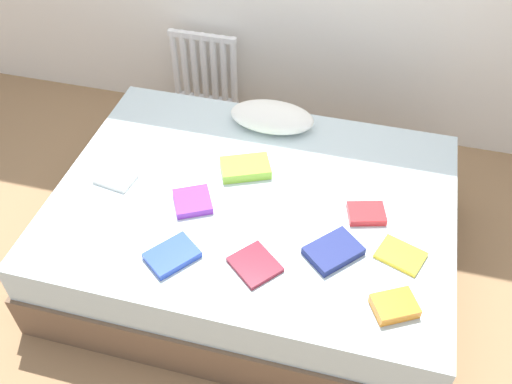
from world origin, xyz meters
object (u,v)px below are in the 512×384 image
(textbook_white, at_px, (115,178))
(textbook_red, at_px, (366,213))
(bed, at_px, (254,230))
(radiator, at_px, (204,69))
(textbook_yellow, at_px, (401,255))
(pillow, at_px, (272,117))
(textbook_orange, at_px, (395,306))
(textbook_purple, at_px, (193,201))
(textbook_lime, at_px, (245,168))
(textbook_blue, at_px, (172,255))
(textbook_maroon, at_px, (255,265))
(textbook_navy, at_px, (333,251))

(textbook_white, bearing_deg, textbook_red, 12.01)
(bed, xyz_separation_m, textbook_red, (0.56, 0.01, 0.27))
(radiator, bearing_deg, textbook_yellow, -45.12)
(bed, relative_size, textbook_red, 11.49)
(radiator, xyz_separation_m, textbook_white, (-0.05, -1.27, 0.13))
(pillow, xyz_separation_m, textbook_orange, (0.77, -1.06, -0.04))
(textbook_orange, relative_size, textbook_yellow, 0.87)
(textbook_purple, bearing_deg, textbook_lime, 29.48)
(textbook_yellow, bearing_deg, textbook_orange, -71.21)
(textbook_red, distance_m, textbook_purple, 0.84)
(textbook_blue, bearing_deg, textbook_orange, -53.99)
(textbook_orange, relative_size, textbook_lime, 0.70)
(textbook_maroon, distance_m, textbook_red, 0.61)
(radiator, bearing_deg, textbook_blue, -76.15)
(textbook_maroon, bearing_deg, textbook_lime, 149.05)
(pillow, xyz_separation_m, textbook_lime, (-0.04, -0.41, -0.04))
(textbook_maroon, height_order, textbook_lime, textbook_lime)
(radiator, height_order, textbook_purple, radiator)
(radiator, distance_m, textbook_maroon, 1.80)
(textbook_maroon, height_order, textbook_navy, textbook_navy)
(textbook_red, bearing_deg, textbook_lime, 150.59)
(pillow, relative_size, textbook_yellow, 2.37)
(textbook_maroon, height_order, textbook_red, textbook_red)
(pillow, xyz_separation_m, textbook_white, (-0.67, -0.63, -0.05))
(textbook_blue, bearing_deg, textbook_purple, 40.97)
(textbook_purple, bearing_deg, radiator, 78.58)
(textbook_purple, bearing_deg, bed, -2.57)
(textbook_maroon, height_order, textbook_purple, textbook_purple)
(radiator, relative_size, textbook_white, 2.77)
(textbook_yellow, bearing_deg, textbook_navy, -148.32)
(bed, height_order, textbook_maroon, textbook_maroon)
(textbook_blue, height_order, textbook_navy, textbook_navy)
(textbook_red, distance_m, textbook_blue, 0.94)
(textbook_maroon, bearing_deg, textbook_blue, -132.83)
(textbook_orange, relative_size, textbook_blue, 0.80)
(textbook_blue, bearing_deg, radiator, 51.23)
(textbook_purple, xyz_separation_m, textbook_navy, (0.71, -0.14, 0.00))
(bed, relative_size, textbook_white, 10.57)
(textbook_purple, relative_size, textbook_blue, 0.82)
(textbook_blue, height_order, textbook_yellow, textbook_blue)
(bed, distance_m, textbook_navy, 0.58)
(textbook_blue, height_order, textbook_white, textbook_blue)
(bed, height_order, textbook_yellow, textbook_yellow)
(textbook_orange, bearing_deg, textbook_purple, 131.57)
(radiator, relative_size, textbook_yellow, 2.62)
(textbook_yellow, bearing_deg, textbook_blue, -144.98)
(textbook_white, bearing_deg, textbook_purple, 0.64)
(textbook_blue, xyz_separation_m, textbook_lime, (0.17, 0.63, 0.01))
(pillow, xyz_separation_m, textbook_navy, (0.48, -0.83, -0.04))
(radiator, relative_size, textbook_orange, 2.99)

